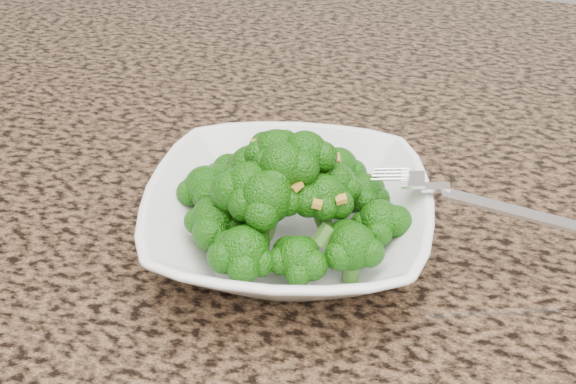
% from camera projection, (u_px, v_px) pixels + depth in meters
% --- Properties ---
extents(granite_counter, '(1.64, 1.04, 0.03)m').
position_uv_depth(granite_counter, '(415.00, 227.00, 0.58)').
color(granite_counter, brown).
rests_on(granite_counter, cabinet).
extents(bowl, '(0.24, 0.24, 0.05)m').
position_uv_depth(bowl, '(288.00, 220.00, 0.53)').
color(bowl, white).
rests_on(bowl, granite_counter).
extents(broccoli_pile, '(0.18, 0.18, 0.06)m').
position_uv_depth(broccoli_pile, '(288.00, 153.00, 0.49)').
color(broccoli_pile, '#195E0A').
rests_on(broccoli_pile, bowl).
extents(garlic_topping, '(0.11, 0.11, 0.01)m').
position_uv_depth(garlic_topping, '(288.00, 107.00, 0.47)').
color(garlic_topping, gold).
rests_on(garlic_topping, broccoli_pile).
extents(fork, '(0.17, 0.05, 0.01)m').
position_uv_depth(fork, '(441.00, 188.00, 0.50)').
color(fork, silver).
rests_on(fork, bowl).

